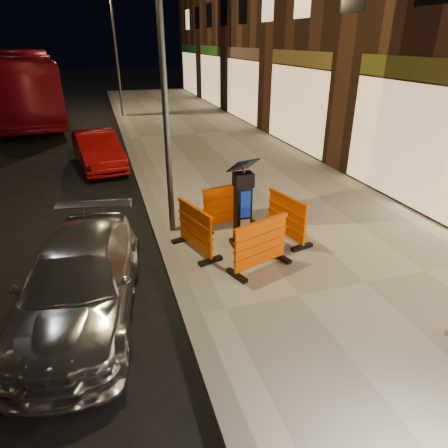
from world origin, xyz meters
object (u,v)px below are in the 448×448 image
object	(u,v)px
barrier_bldgside	(287,218)
car_silver	(85,313)
parking_kiosk	(243,206)
barrier_kerbside	(195,229)
barrier_front	(260,245)
barrier_back	(228,206)
car_red	(100,168)
bus_doubledecker	(31,119)

from	to	relation	value
barrier_bldgside	car_silver	xyz separation A→B (m)	(-3.98, -1.19, -0.62)
parking_kiosk	barrier_kerbside	world-z (taller)	parking_kiosk
barrier_kerbside	barrier_front	bearing A→B (deg)	-151.91
barrier_bldgside	car_silver	distance (m)	4.20
barrier_back	barrier_bldgside	xyz separation A→B (m)	(0.95, -0.95, 0.00)
barrier_back	car_red	world-z (taller)	barrier_back
car_red	barrier_back	bearing A→B (deg)	-74.48
parking_kiosk	barrier_kerbside	size ratio (longest dim) A/B	1.40
barrier_kerbside	car_red	distance (m)	7.10
parking_kiosk	barrier_front	world-z (taller)	parking_kiosk
barrier_back	car_silver	world-z (taller)	barrier_back
parking_kiosk	car_silver	xyz separation A→B (m)	(-3.03, -1.19, -0.99)
barrier_back	barrier_bldgside	distance (m)	1.34
barrier_bldgside	car_silver	bearing A→B (deg)	93.77
barrier_back	barrier_bldgside	bearing A→B (deg)	-56.91
car_silver	parking_kiosk	bearing A→B (deg)	30.44
parking_kiosk	barrier_front	size ratio (longest dim) A/B	1.40
barrier_back	bus_doubledecker	world-z (taller)	bus_doubledecker
parking_kiosk	car_silver	distance (m)	3.40
barrier_front	bus_doubledecker	world-z (taller)	bus_doubledecker
barrier_front	barrier_back	xyz separation A→B (m)	(0.00, 1.90, 0.00)
parking_kiosk	bus_doubledecker	distance (m)	18.31
barrier_kerbside	car_red	size ratio (longest dim) A/B	0.33
barrier_bldgside	car_red	distance (m)	7.77
barrier_bldgside	car_silver	size ratio (longest dim) A/B	0.30
car_red	bus_doubledecker	distance (m)	10.94
barrier_front	car_silver	bearing A→B (deg)	164.66
barrier_bldgside	car_red	size ratio (longest dim) A/B	0.33
bus_doubledecker	barrier_front	bearing A→B (deg)	-79.66
car_silver	barrier_back	bearing A→B (deg)	44.23
barrier_kerbside	barrier_bldgside	xyz separation A→B (m)	(1.90, 0.00, 0.00)
barrier_bldgside	bus_doubledecker	bearing A→B (deg)	8.94
barrier_back	barrier_bldgside	size ratio (longest dim) A/B	1.00
barrier_back	car_red	xyz separation A→B (m)	(-2.62, 5.92, -0.62)
car_silver	bus_doubledecker	world-z (taller)	bus_doubledecker
car_silver	car_red	xyz separation A→B (m)	(0.41, 8.06, 0.00)
parking_kiosk	bus_doubledecker	bearing A→B (deg)	94.18
car_red	barrier_bldgside	bearing A→B (deg)	-70.90
barrier_front	barrier_kerbside	world-z (taller)	same
bus_doubledecker	barrier_bldgside	bearing A→B (deg)	-75.97
car_silver	bus_doubledecker	distance (m)	18.71
barrier_back	parking_kiosk	bearing A→B (deg)	-101.91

